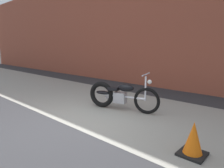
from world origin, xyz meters
TOP-DOWN VIEW (x-y plane):
  - ground_plane at (0.00, 0.00)m, footprint 80.00×80.00m
  - sidewalk_slab at (0.00, 1.75)m, footprint 36.00×3.50m
  - brick_building_wall at (0.00, 5.20)m, footprint 36.00×0.50m
  - motorcycle_black at (-0.11, 1.59)m, footprint 1.96×0.79m
  - traffic_cone at (2.29, 0.60)m, footprint 0.40×0.40m

SIDE VIEW (x-z plane):
  - ground_plane at x=0.00m, z-range 0.00..0.00m
  - sidewalk_slab at x=0.00m, z-range 0.00..0.01m
  - traffic_cone at x=2.29m, z-range -0.03..0.52m
  - motorcycle_black at x=-0.11m, z-range -0.12..0.91m
  - brick_building_wall at x=0.00m, z-range 0.00..5.34m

